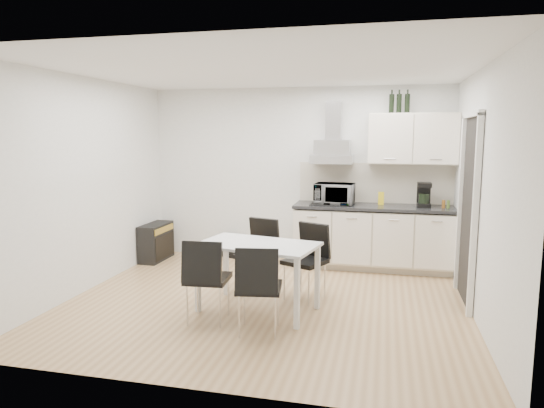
# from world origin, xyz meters

# --- Properties ---
(ground) EXTENTS (4.50, 4.50, 0.00)m
(ground) POSITION_xyz_m (0.00, 0.00, 0.00)
(ground) COLOR tan
(ground) RESTS_ON ground
(wall_back) EXTENTS (4.50, 0.10, 2.60)m
(wall_back) POSITION_xyz_m (0.00, 2.00, 1.30)
(wall_back) COLOR white
(wall_back) RESTS_ON ground
(wall_front) EXTENTS (4.50, 0.10, 2.60)m
(wall_front) POSITION_xyz_m (0.00, -2.00, 1.30)
(wall_front) COLOR white
(wall_front) RESTS_ON ground
(wall_left) EXTENTS (0.10, 4.00, 2.60)m
(wall_left) POSITION_xyz_m (-2.25, 0.00, 1.30)
(wall_left) COLOR white
(wall_left) RESTS_ON ground
(wall_right) EXTENTS (0.10, 4.00, 2.60)m
(wall_right) POSITION_xyz_m (2.25, 0.00, 1.30)
(wall_right) COLOR white
(wall_right) RESTS_ON ground
(ceiling) EXTENTS (4.50, 4.50, 0.00)m
(ceiling) POSITION_xyz_m (0.00, 0.00, 2.60)
(ceiling) COLOR white
(ceiling) RESTS_ON wall_back
(doorway) EXTENTS (0.08, 1.04, 2.10)m
(doorway) POSITION_xyz_m (2.21, 0.55, 1.05)
(doorway) COLOR white
(doorway) RESTS_ON ground
(kitchenette) EXTENTS (2.22, 0.64, 2.52)m
(kitchenette) POSITION_xyz_m (1.19, 1.73, 0.83)
(kitchenette) COLOR beige
(kitchenette) RESTS_ON ground
(dining_table) EXTENTS (1.37, 0.94, 0.75)m
(dining_table) POSITION_xyz_m (-0.02, -0.27, 0.66)
(dining_table) COLOR white
(dining_table) RESTS_ON ground
(chair_far_left) EXTENTS (0.56, 0.60, 0.88)m
(chair_far_left) POSITION_xyz_m (-0.20, 0.37, 0.44)
(chair_far_left) COLOR black
(chair_far_left) RESTS_ON ground
(chair_far_right) EXTENTS (0.61, 0.64, 0.88)m
(chair_far_right) POSITION_xyz_m (0.42, 0.20, 0.44)
(chair_far_right) COLOR black
(chair_far_right) RESTS_ON ground
(chair_near_left) EXTENTS (0.48, 0.53, 0.88)m
(chair_near_left) POSITION_xyz_m (-0.44, -0.68, 0.44)
(chair_near_left) COLOR black
(chair_near_left) RESTS_ON ground
(chair_near_right) EXTENTS (0.51, 0.56, 0.88)m
(chair_near_right) POSITION_xyz_m (0.15, -0.84, 0.44)
(chair_near_right) COLOR black
(chair_near_right) RESTS_ON ground
(guitar_amp) EXTENTS (0.30, 0.68, 0.56)m
(guitar_amp) POSITION_xyz_m (-2.09, 1.45, 0.28)
(guitar_amp) COLOR black
(guitar_amp) RESTS_ON ground
(floor_speaker) EXTENTS (0.26, 0.24, 0.34)m
(floor_speaker) POSITION_xyz_m (-1.03, 1.90, 0.17)
(floor_speaker) COLOR black
(floor_speaker) RESTS_ON ground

